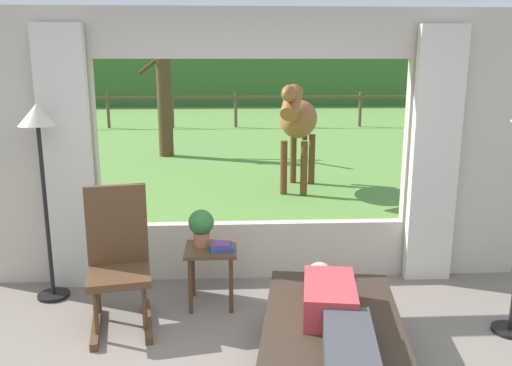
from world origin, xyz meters
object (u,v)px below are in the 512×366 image
book_stack (222,247)px  pasture_tree (165,94)px  horse (298,121)px  reclining_person (335,313)px  potted_plant (201,225)px  floor_lamp_left (40,144)px  recliner_sofa (332,352)px  side_table (211,258)px  rocking_chair (118,258)px

book_stack → pasture_tree: pasture_tree is taller
horse → reclining_person: bearing=102.3°
potted_plant → floor_lamp_left: floor_lamp_left is taller
recliner_sofa → potted_plant: bearing=134.4°
horse → side_table: bearing=89.8°
reclining_person → side_table: 1.50m
reclining_person → pasture_tree: (-2.04, 8.68, 0.87)m
rocking_chair → potted_plant: (0.64, 0.34, 0.16)m
reclining_person → rocking_chair: (-1.55, 0.97, 0.02)m
reclining_person → rocking_chair: 1.83m
recliner_sofa → horse: horse is taller
rocking_chair → pasture_tree: bearing=83.1°
potted_plant → horse: (1.36, 4.01, 0.45)m
horse → pasture_tree: pasture_tree is taller
potted_plant → horse: 4.26m
recliner_sofa → pasture_tree: 8.94m
pasture_tree → rocking_chair: bearing=-86.3°
reclining_person → horse: horse is taller
recliner_sofa → side_table: side_table is taller
side_table → potted_plant: (-0.08, 0.06, 0.28)m
reclining_person → potted_plant: potted_plant is taller
rocking_chair → pasture_tree: (-0.49, 7.70, 0.85)m
potted_plant → horse: horse is taller
rocking_chair → reclining_person: bearing=-42.7°
rocking_chair → book_stack: bearing=4.2°
reclining_person → potted_plant: size_ratio=4.49×
potted_plant → pasture_tree: bearing=98.8°
floor_lamp_left → horse: bearing=54.9°
reclining_person → floor_lamp_left: 2.83m
side_table → book_stack: (0.09, -0.06, 0.12)m
rocking_chair → recliner_sofa: bearing=-41.4°
reclining_person → horse: bearing=93.9°
rocking_chair → book_stack: rocking_chair is taller
rocking_chair → book_stack: (0.82, 0.22, 0.00)m
book_stack → horse: (1.18, 4.14, 0.61)m
side_table → horse: horse is taller
horse → rocking_chair: bearing=82.5°
floor_lamp_left → reclining_person: bearing=-33.0°
book_stack → floor_lamp_left: floor_lamp_left is taller
recliner_sofa → potted_plant: (-0.91, 1.26, 0.48)m
potted_plant → floor_lamp_left: (-1.35, 0.16, 0.69)m
recliner_sofa → floor_lamp_left: (-2.26, 1.42, 1.18)m
side_table → book_stack: book_stack is taller
pasture_tree → recliner_sofa: bearing=-76.7°
recliner_sofa → potted_plant: potted_plant is taller
reclining_person → side_table: (-0.83, 1.25, -0.10)m
recliner_sofa → side_table: (-0.83, 1.20, 0.21)m
recliner_sofa → side_table: 1.47m
potted_plant → side_table: bearing=-36.9°
reclining_person → floor_lamp_left: (-2.26, 1.47, 0.88)m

